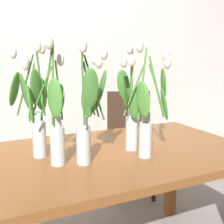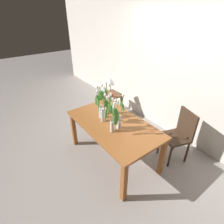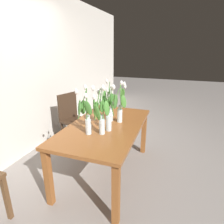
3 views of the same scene
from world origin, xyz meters
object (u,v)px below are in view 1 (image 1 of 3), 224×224
object	(u,v)px
tulip_vase_2	(89,114)
tulip_vase_1	(147,113)
tulip_vase_3	(131,117)
dining_table	(106,169)
dining_chair	(130,136)
tulip_vase_0	(51,117)
tulip_vase_4	(34,115)

from	to	relation	value
tulip_vase_2	tulip_vase_1	bearing A→B (deg)	-11.58
tulip_vase_3	tulip_vase_2	bearing A→B (deg)	-164.10
dining_table	dining_chair	xyz separation A→B (m)	(0.65, 0.91, -0.12)
dining_table	tulip_vase_3	world-z (taller)	tulip_vase_3
dining_chair	tulip_vase_2	bearing A→B (deg)	-128.05
dining_table	tulip_vase_0	size ratio (longest dim) A/B	2.72
tulip_vase_0	tulip_vase_3	size ratio (longest dim) A/B	1.03
dining_table	tulip_vase_0	distance (m)	0.44
tulip_vase_0	dining_chair	xyz separation A→B (m)	(0.95, 0.96, -0.45)
tulip_vase_2	tulip_vase_3	bearing A→B (deg)	15.90
tulip_vase_2	dining_table	bearing A→B (deg)	35.93
tulip_vase_4	dining_table	bearing A→B (deg)	-15.95
tulip_vase_1	tulip_vase_2	bearing A→B (deg)	168.42
tulip_vase_1	tulip_vase_0	bearing A→B (deg)	167.65
dining_table	tulip_vase_1	xyz separation A→B (m)	(0.16, -0.15, 0.32)
tulip_vase_2	dining_chair	distance (m)	1.35
tulip_vase_3	dining_table	bearing A→B (deg)	174.40
dining_table	tulip_vase_3	xyz separation A→B (m)	(0.15, -0.01, 0.27)
dining_table	tulip_vase_1	bearing A→B (deg)	-43.47
tulip_vase_2	dining_chair	xyz separation A→B (m)	(0.78, 1.00, -0.45)
tulip_vase_2	tulip_vase_4	xyz separation A→B (m)	(-0.22, 0.19, -0.02)
tulip_vase_4	tulip_vase_2	bearing A→B (deg)	-41.45
tulip_vase_0	tulip_vase_2	size ratio (longest dim) A/B	1.03
tulip_vase_1	tulip_vase_3	bearing A→B (deg)	95.43
tulip_vase_3	dining_chair	size ratio (longest dim) A/B	0.62
tulip_vase_1	dining_table	bearing A→B (deg)	136.53
tulip_vase_4	tulip_vase_1	bearing A→B (deg)	-26.38
tulip_vase_1	dining_chair	size ratio (longest dim) A/B	0.62
tulip_vase_2	dining_chair	bearing A→B (deg)	51.95
tulip_vase_2	tulip_vase_3	distance (m)	0.29
tulip_vase_0	tulip_vase_1	xyz separation A→B (m)	(0.45, -0.10, -0.00)
tulip_vase_2	tulip_vase_4	distance (m)	0.29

